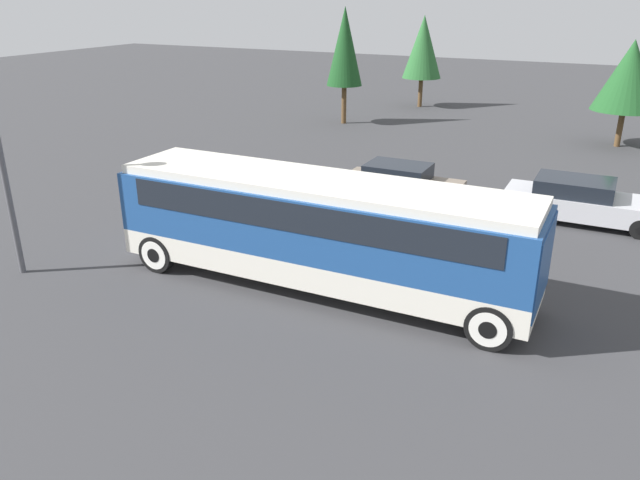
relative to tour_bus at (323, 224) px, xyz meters
The scene contains 7 objects.
ground_plane 1.77m from the tour_bus, behind, with size 120.00×120.00×0.00m, color #38383A.
tour_bus is the anchor object (origin of this frame).
parked_car_near 9.97m from the tour_bus, 57.13° to the left, with size 4.74×1.98×1.44m.
parked_car_mid 7.53m from the tour_bus, 94.00° to the left, with size 4.26×1.85×1.46m.
tree_left 28.12m from the tour_bus, 102.74° to the left, with size 2.51×2.51×5.79m.
tree_center 21.87m from the tour_bus, 112.86° to the left, with size 2.01×2.01×6.45m.
tree_right 21.70m from the tour_bus, 73.44° to the left, with size 3.11×3.11×5.11m.
Camera 1 is at (6.53, -13.22, 7.24)m, focal length 35.00 mm.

